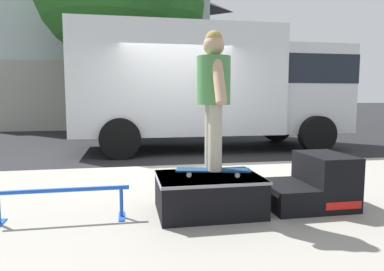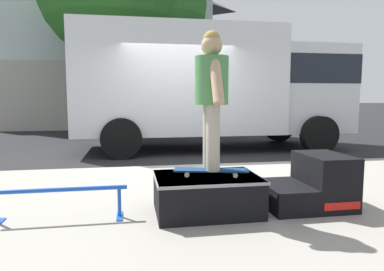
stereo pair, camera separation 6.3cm
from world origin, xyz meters
name	(u,v)px [view 1 (the left image)]	position (x,y,z in m)	size (l,w,h in m)	color
ground_plane	(186,166)	(0.00, 0.00, 0.00)	(140.00, 140.00, 0.00)	black
sidewalk_slab	(230,211)	(0.00, -3.00, 0.06)	(50.00, 5.00, 0.12)	gray
skate_box	(209,193)	(-0.29, -3.16, 0.33)	(1.10, 0.80, 0.40)	black
kicker_ramp	(313,185)	(0.92, -3.16, 0.36)	(0.92, 0.73, 0.59)	black
grind_rail	(61,197)	(-1.78, -3.14, 0.37)	(1.32, 0.28, 0.33)	blue
skateboard	(213,170)	(-0.25, -3.16, 0.58)	(0.80, 0.37, 0.07)	navy
skater_kid	(214,89)	(-0.25, -3.16, 1.43)	(0.35, 0.74, 1.43)	#B7AD99
box_truck	(213,83)	(1.09, 2.20, 1.70)	(6.91, 2.63, 3.05)	silver
house_behind	(109,41)	(-1.97, 12.27, 4.24)	(9.54, 8.23, 8.40)	silver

